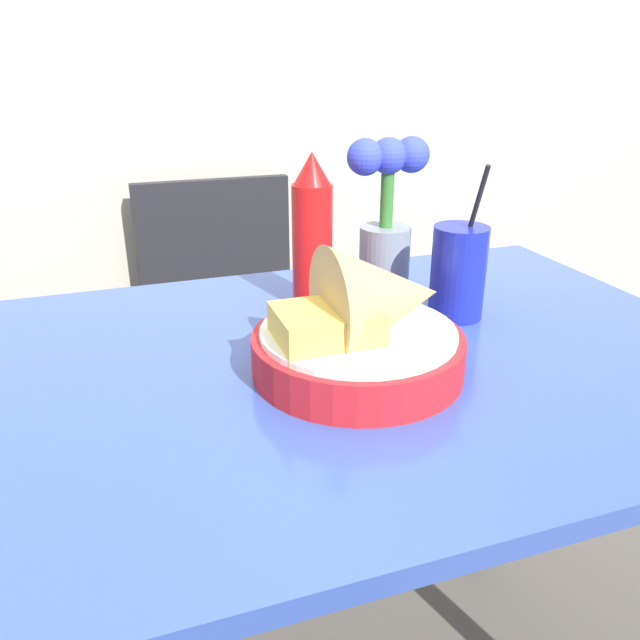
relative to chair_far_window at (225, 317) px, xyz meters
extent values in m
cube|color=#334C9E|center=(-0.06, -0.82, 0.26)|extent=(1.20, 0.72, 0.02)
cylinder|color=black|center=(0.48, -0.52, -0.13)|extent=(0.05, 0.05, 0.74)
cylinder|color=black|center=(-0.18, -0.27, -0.29)|extent=(0.03, 0.03, 0.42)
cylinder|color=black|center=(0.18, -0.27, -0.29)|extent=(0.03, 0.03, 0.42)
cylinder|color=black|center=(-0.18, 0.09, -0.29)|extent=(0.03, 0.03, 0.42)
cylinder|color=black|center=(0.18, 0.09, -0.29)|extent=(0.03, 0.03, 0.42)
cube|color=black|center=(0.00, -0.09, -0.07)|extent=(0.40, 0.40, 0.02)
cube|color=black|center=(0.00, 0.09, 0.14)|extent=(0.40, 0.03, 0.40)
cylinder|color=red|center=(0.01, -0.87, 0.29)|extent=(0.26, 0.26, 0.05)
cylinder|color=white|center=(0.01, -0.87, 0.32)|extent=(0.24, 0.24, 0.01)
cone|color=tan|center=(0.04, -0.87, 0.36)|extent=(0.14, 0.14, 0.14)
cube|color=#E5C14C|center=(-0.04, -0.88, 0.34)|extent=(0.12, 0.09, 0.04)
cylinder|color=red|center=(0.03, -0.64, 0.36)|extent=(0.06, 0.06, 0.19)
cone|color=red|center=(0.03, -0.64, 0.48)|extent=(0.05, 0.05, 0.05)
cylinder|color=#192399|center=(0.22, -0.75, 0.34)|extent=(0.08, 0.08, 0.14)
cylinder|color=black|center=(0.22, -0.75, 0.32)|extent=(0.07, 0.07, 0.11)
cylinder|color=black|center=(0.23, -0.75, 0.40)|extent=(0.01, 0.07, 0.19)
cylinder|color=gray|center=(0.16, -0.62, 0.32)|extent=(0.08, 0.08, 0.11)
cylinder|color=#33722D|center=(0.16, -0.62, 0.43)|extent=(0.02, 0.02, 0.10)
sphere|color=blue|center=(0.16, -0.62, 0.49)|extent=(0.06, 0.06, 0.06)
sphere|color=blue|center=(0.12, -0.62, 0.49)|extent=(0.06, 0.06, 0.06)
sphere|color=blue|center=(0.20, -0.62, 0.49)|extent=(0.06, 0.06, 0.06)
camera|label=1|loc=(-0.26, -1.50, 0.63)|focal=35.00mm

